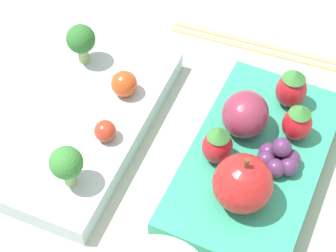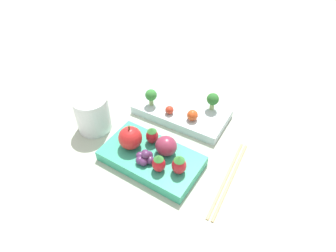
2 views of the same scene
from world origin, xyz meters
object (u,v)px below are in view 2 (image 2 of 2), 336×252
broccoli_floret_1 (213,100)px  chopsticks_pair (229,178)px  cherry_tomato_1 (192,115)px  strawberry_2 (152,135)px  plum (166,146)px  apple (130,138)px  drinking_cup (93,114)px  bento_box_fruit (152,159)px  bento_box_savoury (181,111)px  strawberry_0 (179,165)px  grape_cluster (145,157)px  broccoli_floret_0 (151,96)px  cherry_tomato_0 (169,110)px  strawberry_1 (159,163)px

broccoli_floret_1 → chopsticks_pair: bearing=-57.4°
cherry_tomato_1 → strawberry_2: size_ratio=0.62×
plum → apple: bearing=-166.2°
apple → drinking_cup: 0.13m
broccoli_floret_1 → apple: size_ratio=0.76×
apple → plum: bearing=13.8°
bento_box_fruit → drinking_cup: (-0.18, 0.03, 0.03)m
bento_box_savoury → strawberry_0: (0.08, -0.18, 0.04)m
strawberry_2 → chopsticks_pair: size_ratio=0.20×
grape_cluster → bento_box_savoury: bearing=92.4°
apple → broccoli_floret_0: bearing=103.0°
bento_box_savoury → cherry_tomato_0: (-0.02, -0.03, 0.02)m
broccoli_floret_1 → grape_cluster: size_ratio=1.10×
broccoli_floret_0 → drinking_cup: (-0.09, -0.12, -0.01)m
apple → drinking_cup: size_ratio=0.67×
broccoli_floret_1 → chopsticks_pair: 0.20m
broccoli_floret_0 → strawberry_0: bearing=-45.6°
broccoli_floret_1 → apple: (-0.11, -0.20, -0.00)m
strawberry_0 → plum: size_ratio=0.97×
strawberry_1 → grape_cluster: (-0.04, 0.01, -0.01)m
broccoli_floret_0 → drinking_cup: 0.15m
apple → strawberry_1: bearing=-18.5°
cherry_tomato_1 → strawberry_2: bearing=-112.7°
bento_box_savoury → strawberry_2: strawberry_2 is taller
strawberry_0 → strawberry_1: size_ratio=1.08×
chopsticks_pair → cherry_tomato_1: bearing=140.8°
strawberry_0 → apple: bearing=173.5°
strawberry_1 → bento_box_savoury: bearing=102.8°
broccoli_floret_1 → grape_cluster: bearing=-104.9°
grape_cluster → broccoli_floret_1: bearing=75.1°
strawberry_0 → grape_cluster: bearing=-174.3°
apple → chopsticks_pair: apple is taller
strawberry_2 → chopsticks_pair: bearing=0.4°
broccoli_floret_0 → cherry_tomato_1: (0.11, -0.00, -0.02)m
strawberry_1 → apple: bearing=161.5°
apple → strawberry_2: (0.03, 0.03, -0.01)m
apple → strawberry_1: size_ratio=1.43×
apple → strawberry_2: size_ratio=1.42×
broccoli_floret_1 → drinking_cup: 0.29m
bento_box_fruit → strawberry_2: strawberry_2 is taller
bento_box_savoury → apple: (-0.04, -0.17, 0.04)m
broccoli_floret_1 → cherry_tomato_1: (-0.03, -0.06, -0.02)m
bento_box_savoury → broccoli_floret_1: size_ratio=5.12×
grape_cluster → strawberry_2: bearing=104.4°
cherry_tomato_0 → plum: 0.13m
bento_box_savoury → strawberry_2: size_ratio=5.54×
broccoli_floret_1 → chopsticks_pair: broccoli_floret_1 is taller
plum → chopsticks_pair: 0.14m
plum → grape_cluster: (-0.03, -0.04, -0.01)m
bento_box_fruit → broccoli_floret_0: 0.17m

